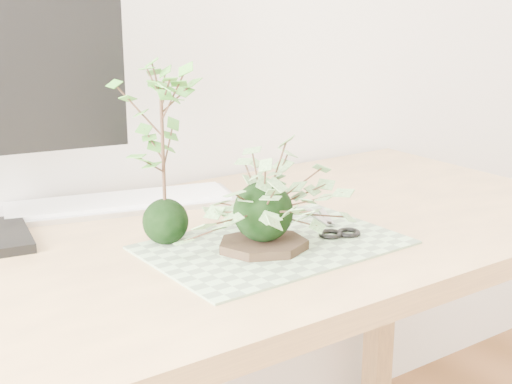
{
  "coord_description": "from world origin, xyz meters",
  "views": [
    {
      "loc": [
        -0.63,
        0.24,
        1.15
      ],
      "look_at": [
        0.0,
        1.14,
        0.84
      ],
      "focal_mm": 50.0,
      "sensor_mm": 36.0,
      "label": 1
    }
  ],
  "objects_px": {
    "ivy_kokedama": "(263,184)",
    "keyboard": "(119,203)",
    "maple_kokedama": "(161,110)",
    "desk": "(199,290)"
  },
  "relations": [
    {
      "from": "ivy_kokedama",
      "to": "keyboard",
      "type": "bearing_deg",
      "value": 103.99
    },
    {
      "from": "ivy_kokedama",
      "to": "keyboard",
      "type": "height_order",
      "value": "ivy_kokedama"
    },
    {
      "from": "ivy_kokedama",
      "to": "maple_kokedama",
      "type": "bearing_deg",
      "value": 132.03
    },
    {
      "from": "ivy_kokedama",
      "to": "maple_kokedama",
      "type": "distance_m",
      "value": 0.2
    },
    {
      "from": "desk",
      "to": "keyboard",
      "type": "height_order",
      "value": "keyboard"
    },
    {
      "from": "desk",
      "to": "maple_kokedama",
      "type": "height_order",
      "value": "maple_kokedama"
    },
    {
      "from": "desk",
      "to": "maple_kokedama",
      "type": "xyz_separation_m",
      "value": [
        -0.05,
        0.02,
        0.31
      ]
    },
    {
      "from": "desk",
      "to": "maple_kokedama",
      "type": "distance_m",
      "value": 0.32
    },
    {
      "from": "ivy_kokedama",
      "to": "desk",
      "type": "bearing_deg",
      "value": 123.33
    },
    {
      "from": "desk",
      "to": "keyboard",
      "type": "relative_size",
      "value": 3.32
    }
  ]
}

